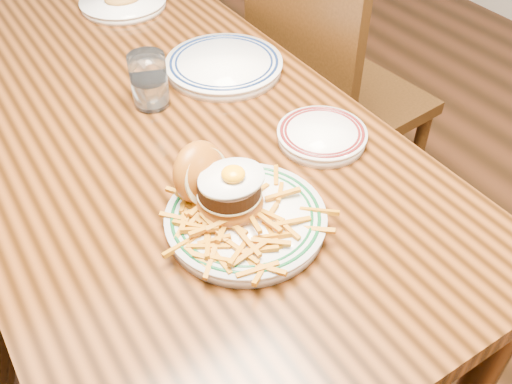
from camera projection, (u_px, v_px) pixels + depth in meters
floor at (181, 314)px, 1.78m from camera, size 6.00×6.00×0.00m
table at (155, 148)px, 1.32m from camera, size 0.85×1.60×0.75m
chair_right at (327, 94)px, 1.76m from camera, size 0.49×0.49×0.96m
main_plate at (238, 207)px, 1.00m from camera, size 0.29×0.30×0.14m
side_plate at (322, 135)px, 1.19m from camera, size 0.19×0.19×0.03m
rear_plate at (224, 65)px, 1.39m from camera, size 0.29×0.29×0.03m
water_glass at (149, 84)px, 1.26m from camera, size 0.08×0.08×0.12m
far_plate at (123, 2)px, 1.66m from camera, size 0.25×0.25×0.05m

